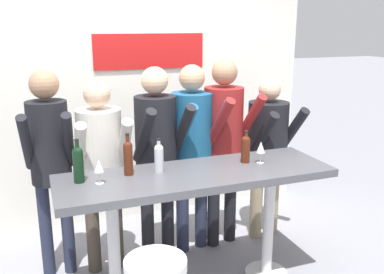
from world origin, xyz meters
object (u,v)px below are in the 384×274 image
(person_center_left, at_px, (157,145))
(person_right, at_px, (268,142))
(wine_glass_1, at_px, (261,148))
(wine_bottle_2, at_px, (128,156))
(wine_bottle_1, at_px, (159,157))
(person_center, at_px, (192,139))
(person_far_left, at_px, (50,151))
(wine_bottle_0, at_px, (78,163))
(person_center_right, at_px, (224,133))
(person_left, at_px, (101,158))
(tasting_table, at_px, (196,192))
(wine_glass_0, at_px, (99,167))
(wine_bottle_3, at_px, (246,148))

(person_center_left, relative_size, person_right, 1.10)
(person_center_left, xyz_separation_m, wine_glass_1, (0.71, -0.54, 0.05))
(wine_bottle_2, bearing_deg, person_right, 19.58)
(person_center_left, distance_m, wine_bottle_1, 0.48)
(person_center, bearing_deg, person_far_left, 170.43)
(person_far_left, relative_size, person_right, 1.10)
(wine_bottle_0, relative_size, wine_bottle_2, 1.00)
(wine_bottle_0, bearing_deg, wine_glass_1, -2.81)
(person_center_right, bearing_deg, wine_glass_1, -97.82)
(person_left, height_order, wine_bottle_0, person_left)
(tasting_table, distance_m, person_center_left, 0.64)
(person_left, bearing_deg, wine_glass_0, -99.81)
(tasting_table, height_order, wine_bottle_2, wine_bottle_2)
(person_center, height_order, wine_bottle_2, person_center)
(person_left, distance_m, wine_bottle_0, 0.55)
(person_center_left, bearing_deg, person_right, -3.40)
(person_right, bearing_deg, tasting_table, -157.28)
(person_center_right, bearing_deg, wine_bottle_0, -169.29)
(person_center_right, relative_size, wine_bottle_3, 6.82)
(wine_glass_0, bearing_deg, wine_bottle_3, 3.19)
(wine_bottle_1, relative_size, wine_bottle_2, 0.82)
(person_left, bearing_deg, wine_bottle_0, -115.21)
(person_center_left, distance_m, person_right, 1.16)
(person_center_right, height_order, wine_bottle_2, person_center_right)
(tasting_table, relative_size, person_center_left, 1.19)
(person_left, xyz_separation_m, wine_glass_1, (1.19, -0.55, 0.11))
(tasting_table, distance_m, wine_bottle_3, 0.54)
(tasting_table, distance_m, person_center, 0.72)
(person_center_left, height_order, wine_glass_1, person_center_left)
(person_left, relative_size, wine_bottle_3, 6.33)
(wine_glass_0, bearing_deg, wine_glass_1, 0.39)
(person_center_left, bearing_deg, wine_glass_1, -45.06)
(person_far_left, bearing_deg, wine_bottle_0, -68.09)
(wine_bottle_3, bearing_deg, person_center, 113.60)
(person_right, xyz_separation_m, wine_bottle_1, (-1.26, -0.55, 0.16))
(person_center_right, relative_size, wine_glass_1, 10.17)
(person_center_right, bearing_deg, wine_bottle_1, -156.41)
(wine_bottle_1, xyz_separation_m, wine_glass_0, (-0.46, -0.08, 0.00))
(person_right, relative_size, wine_bottle_2, 5.03)
(tasting_table, height_order, person_right, person_right)
(person_center_left, xyz_separation_m, wine_bottle_0, (-0.70, -0.47, 0.07))
(person_right, height_order, wine_bottle_2, person_right)
(wine_glass_0, bearing_deg, person_center_right, 26.81)
(person_center, bearing_deg, wine_bottle_1, -140.50)
(wine_bottle_0, height_order, wine_glass_1, wine_bottle_0)
(wine_bottle_0, relative_size, wine_bottle_1, 1.21)
(person_center_left, bearing_deg, wine_bottle_1, -111.27)
(wine_bottle_0, bearing_deg, wine_glass_0, -30.88)
(person_center_right, xyz_separation_m, wine_bottle_1, (-0.79, -0.55, 0.02))
(tasting_table, height_order, wine_glass_0, wine_glass_0)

